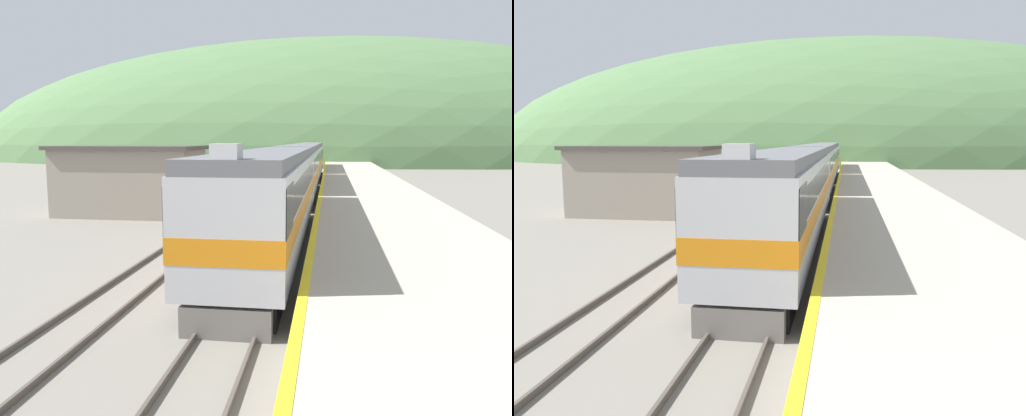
# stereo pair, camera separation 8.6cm
# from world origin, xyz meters

# --- Properties ---
(track_main) EXTENTS (1.52, 180.00, 0.16)m
(track_main) POSITION_xyz_m (0.00, 70.00, 0.08)
(track_main) COLOR #4C443D
(track_main) RESTS_ON ground
(track_siding) EXTENTS (1.51, 180.00, 0.16)m
(track_siding) POSITION_xyz_m (-3.88, 70.00, 0.08)
(track_siding) COLOR #4C443D
(track_siding) RESTS_ON ground
(platform) EXTENTS (7.12, 140.00, 1.16)m
(platform) POSITION_xyz_m (5.27, 50.00, 0.57)
(platform) COLOR #B2A893
(platform) RESTS_ON ground
(distant_hills) EXTENTS (170.28, 76.63, 54.14)m
(distant_hills) POSITION_xyz_m (0.00, 127.17, 0.00)
(distant_hills) COLOR #517547
(distant_hills) RESTS_ON ground
(station_shed) EXTENTS (8.93, 5.54, 4.32)m
(station_shed) POSITION_xyz_m (-10.02, 38.15, 2.18)
(station_shed) COLOR gray
(station_shed) RESTS_ON ground
(express_train_lead_car) EXTENTS (2.89, 19.59, 4.62)m
(express_train_lead_car) POSITION_xyz_m (0.00, 28.74, 2.33)
(express_train_lead_car) COLOR black
(express_train_lead_car) RESTS_ON ground
(carriage_second) EXTENTS (2.88, 19.79, 4.26)m
(carriage_second) POSITION_xyz_m (0.00, 49.54, 2.32)
(carriage_second) COLOR black
(carriage_second) RESTS_ON ground
(carriage_third) EXTENTS (2.88, 19.79, 4.26)m
(carriage_third) POSITION_xyz_m (0.00, 70.21, 2.32)
(carriage_third) COLOR black
(carriage_third) RESTS_ON ground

